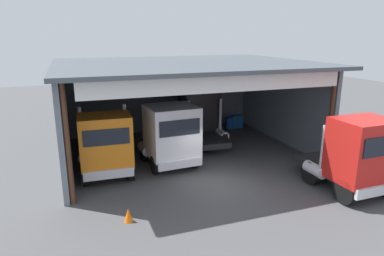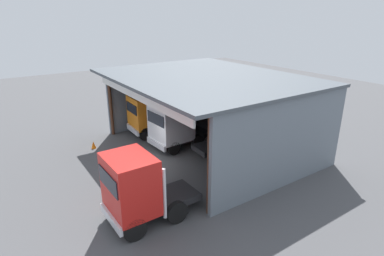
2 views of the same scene
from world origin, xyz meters
name	(u,v)px [view 1 (image 1 of 2)]	position (x,y,z in m)	size (l,w,h in m)	color
ground_plane	(217,183)	(0.00, 0.00, 0.00)	(80.00, 80.00, 0.00)	#4C4C4F
workshop_shed	(179,88)	(0.00, 6.10, 3.92)	(14.70, 11.76, 5.62)	slate
truck_orange_left_bay	(105,145)	(-5.07, 2.68, 1.73)	(2.71, 5.13, 3.61)	orange
truck_white_yard_outside	(170,135)	(-1.55, 2.98, 1.85)	(2.91, 4.78, 3.49)	white
truck_black_center_right_bay	(200,114)	(1.66, 6.64, 1.95)	(2.63, 5.14, 3.76)	black
truck_red_center_bay	(356,155)	(5.42, -3.14, 1.87)	(2.74, 4.66, 3.61)	red
oil_drum	(229,123)	(5.05, 9.10, 0.44)	(0.58, 0.58, 0.88)	#194CB2
tool_cart	(236,122)	(5.71, 9.20, 0.50)	(0.90, 0.60, 1.00)	#1E59A5
traffic_cone	(128,215)	(-4.77, -2.17, 0.28)	(0.36, 0.36, 0.56)	orange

